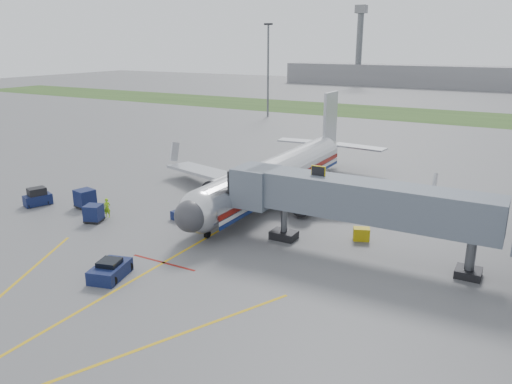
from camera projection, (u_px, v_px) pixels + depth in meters
The scene contains 16 objects.
ground at pixel (194, 245), 42.12m from camera, with size 400.00×400.00×0.00m, color #565659.
grass_strip at pixel (420, 115), 117.34m from camera, with size 300.00×25.00×0.01m, color #2D4C1E.
apron_markings at pixel (133, 280), 35.93m from camera, with size 21.52×50.00×0.01m.
airliner at pixel (276, 175), 54.10m from camera, with size 32.10×35.67×10.25m.
jet_bridge at pixel (363, 202), 39.00m from camera, with size 25.30×4.00×6.90m.
light_mast_left at pixel (268, 68), 111.52m from camera, with size 2.00×0.44×20.40m.
distant_terminal at pixel (439, 76), 187.73m from camera, with size 120.00×14.00×8.00m, color slate.
control_tower at pixel (360, 40), 193.71m from camera, with size 4.00×4.00×30.00m.
pushback_tug at pixel (110, 270), 36.18m from camera, with size 2.78×3.68×1.36m.
baggage_tug at pixel (38, 198), 52.21m from camera, with size 2.25×3.01×1.89m.
baggage_cart_a at pixel (94, 213), 47.36m from camera, with size 1.98×1.98×1.67m.
baggage_cart_b at pixel (85, 198), 51.43m from camera, with size 2.11×2.11×1.91m.
baggage_cart_c at pixel (245, 181), 58.56m from camera, with size 1.80×1.80×1.55m.
belt_loader at pixel (188, 212), 48.93m from camera, with size 1.95×4.15×1.96m.
ground_power_cart at pixel (361, 234), 43.05m from camera, with size 1.62×1.36×1.11m.
ramp_worker at pixel (107, 208), 48.57m from camera, with size 0.70×0.46×1.92m, color #8CD118.
Camera 1 is at (23.62, -31.51, 16.46)m, focal length 35.00 mm.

